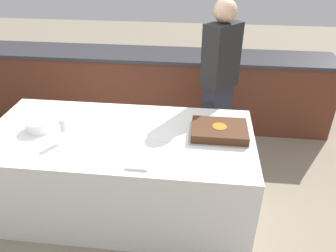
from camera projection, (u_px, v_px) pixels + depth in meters
ground_plane at (125, 203)px, 3.06m from camera, size 14.00×14.00×0.00m
back_counter at (151, 88)px, 4.18m from camera, size 4.40×0.58×0.92m
dining_table at (122, 171)px, 2.86m from camera, size 2.19×1.04×0.77m
cake at (219, 131)px, 2.63m from camera, size 0.49×0.37×0.08m
plate_stack at (41, 124)px, 2.70m from camera, size 0.23×0.23×0.09m
wine_glass at (63, 126)px, 2.50m from camera, size 0.06×0.06×0.19m
side_plate_near_cake at (220, 115)px, 2.92m from camera, size 0.20×0.20×0.00m
side_plate_right_edge at (167, 135)px, 2.63m from camera, size 0.20×0.20×0.00m
utensil_pile at (138, 165)px, 2.29m from camera, size 0.15×0.11×0.02m
person_cutting_cake at (219, 87)px, 3.15m from camera, size 0.37×0.38×1.71m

